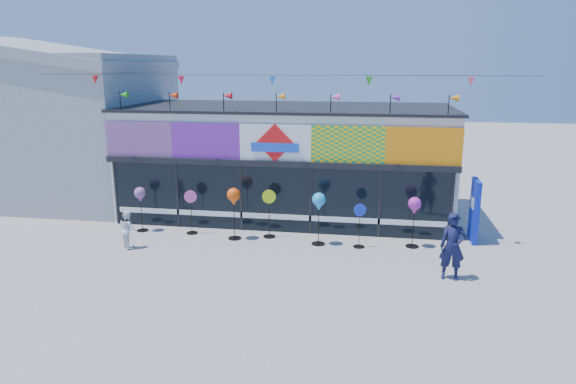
% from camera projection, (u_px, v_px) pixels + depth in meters
% --- Properties ---
extents(ground, '(80.00, 80.00, 0.00)m').
position_uv_depth(ground, '(254.00, 269.00, 14.49)').
color(ground, gray).
rests_on(ground, ground).
extents(kite_shop, '(16.00, 5.70, 5.31)m').
position_uv_depth(kite_shop, '(287.00, 160.00, 19.68)').
color(kite_shop, silver).
rests_on(kite_shop, ground).
extents(neighbour_building, '(8.18, 7.20, 6.87)m').
position_uv_depth(neighbour_building, '(61.00, 122.00, 21.95)').
color(neighbour_building, '#9C9FA1').
rests_on(neighbour_building, ground).
extents(blue_sign, '(0.19, 1.03, 2.05)m').
position_uv_depth(blue_sign, '(474.00, 210.00, 16.61)').
color(blue_sign, '#0B20AD').
rests_on(blue_sign, ground).
extents(spinner_0, '(0.40, 0.40, 1.56)m').
position_uv_depth(spinner_0, '(140.00, 196.00, 17.53)').
color(spinner_0, black).
rests_on(spinner_0, ground).
extents(spinner_1, '(0.42, 0.39, 1.51)m').
position_uv_depth(spinner_1, '(191.00, 211.00, 17.37)').
color(spinner_1, black).
rests_on(spinner_1, ground).
extents(spinner_2, '(0.44, 0.44, 1.73)m').
position_uv_depth(spinner_2, '(234.00, 198.00, 16.69)').
color(spinner_2, black).
rests_on(spinner_2, ground).
extents(spinner_3, '(0.45, 0.41, 1.62)m').
position_uv_depth(spinner_3, '(269.00, 212.00, 17.00)').
color(spinner_3, black).
rests_on(spinner_3, ground).
extents(spinner_4, '(0.43, 0.43, 1.71)m').
position_uv_depth(spinner_4, '(319.00, 203.00, 16.18)').
color(spinner_4, black).
rests_on(spinner_4, ground).
extents(spinner_5, '(0.39, 0.36, 1.42)m').
position_uv_depth(spinner_5, '(360.00, 224.00, 16.07)').
color(spinner_5, black).
rests_on(spinner_5, ground).
extents(spinner_6, '(0.41, 0.41, 1.63)m').
position_uv_depth(spinner_6, '(414.00, 207.00, 15.96)').
color(spinner_6, black).
rests_on(spinner_6, ground).
extents(adult_man, '(0.70, 0.49, 1.84)m').
position_uv_depth(adult_man, '(453.00, 247.00, 13.64)').
color(adult_man, '#111436').
rests_on(adult_man, ground).
extents(child, '(0.66, 0.66, 1.22)m').
position_uv_depth(child, '(128.00, 229.00, 16.08)').
color(child, white).
rests_on(child, ground).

